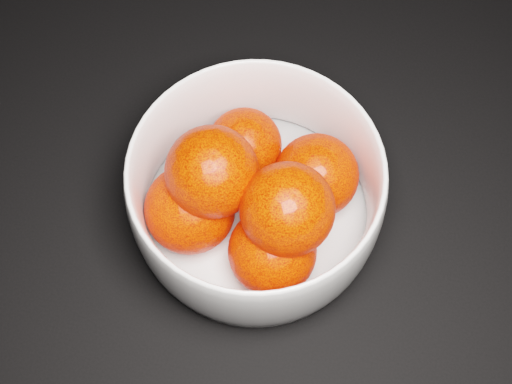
# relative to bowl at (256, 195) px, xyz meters

# --- Properties ---
(bowl) EXTENTS (0.21, 0.21, 0.10)m
(bowl) POSITION_rel_bowl_xyz_m (0.00, 0.00, 0.00)
(bowl) COLOR silver
(bowl) RESTS_ON ground
(orange_pile) EXTENTS (0.17, 0.16, 0.11)m
(orange_pile) POSITION_rel_bowl_xyz_m (-0.00, -0.01, 0.01)
(orange_pile) COLOR red
(orange_pile) RESTS_ON bowl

